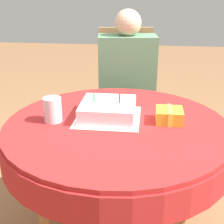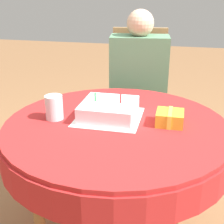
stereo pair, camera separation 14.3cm
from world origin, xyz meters
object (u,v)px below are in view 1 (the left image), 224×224
at_px(chair, 126,97).
at_px(gift_box, 169,115).
at_px(person, 127,80).
at_px(drinking_glass, 53,110).
at_px(birthday_cake, 108,110).

height_order(chair, gift_box, chair).
relative_size(chair, person, 0.88).
height_order(person, gift_box, person).
bearing_deg(drinking_glass, gift_box, 6.05).
bearing_deg(birthday_cake, drinking_glass, -163.52).
xyz_separation_m(chair, gift_box, (0.26, -0.80, 0.20)).
distance_m(chair, birthday_cake, 0.81).
bearing_deg(birthday_cake, gift_box, -3.29).
height_order(drinking_glass, gift_box, drinking_glass).
bearing_deg(birthday_cake, person, 86.50).
relative_size(person, birthday_cake, 4.60).
bearing_deg(person, gift_box, -78.02).
relative_size(chair, birthday_cake, 4.05).
distance_m(chair, person, 0.19).
distance_m(chair, gift_box, 0.87).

